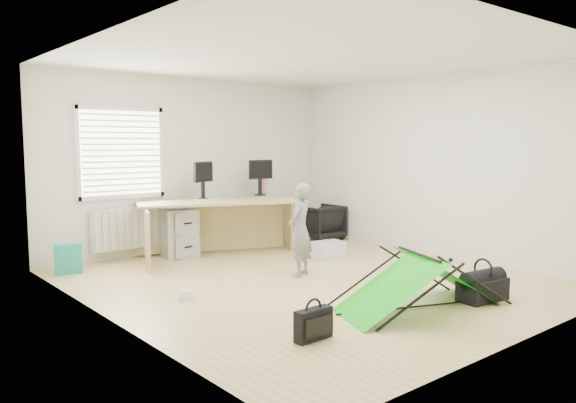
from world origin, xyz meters
TOP-DOWN VIEW (x-y plane):
  - ground at (0.00, 0.00)m, footprint 5.50×5.50m
  - back_wall at (0.00, 2.75)m, footprint 5.00×0.02m
  - window at (-1.20, 2.71)m, footprint 1.20×0.06m
  - radiator at (-1.20, 2.67)m, footprint 1.00×0.12m
  - desk at (0.00, 1.94)m, footprint 2.56×1.63m
  - filing_cabinet at (-0.50, 2.39)m, footprint 0.58×0.70m
  - monitor_left at (-0.11, 2.28)m, footprint 0.44×0.26m
  - monitor_right at (0.97, 2.28)m, footprint 0.45×0.11m
  - keyboard at (-0.08, 2.19)m, footprint 0.40×0.16m
  - thermos at (1.07, 2.29)m, footprint 0.08×0.08m
  - office_chair at (2.12, 2.05)m, footprint 0.68×0.70m
  - person at (0.08, 0.25)m, footprint 0.52×0.45m
  - kite at (0.09, -1.57)m, footprint 1.99×1.42m
  - storage_crate at (1.11, 0.81)m, footprint 0.48×0.36m
  - tote_bag at (-2.15, 2.28)m, footprint 0.36×0.22m
  - laptop_bag at (-1.37, -1.58)m, footprint 0.37×0.12m
  - white_box at (-1.60, 0.20)m, footprint 0.11×0.11m
  - duffel_bag at (0.85, -1.85)m, footprint 0.58×0.34m

SIDE VIEW (x-z plane):
  - ground at x=0.00m, z-range 0.00..0.00m
  - white_box at x=-1.60m, z-range 0.00..0.11m
  - duffel_bag at x=0.85m, z-range 0.00..0.24m
  - storage_crate at x=1.11m, z-range 0.00..0.25m
  - laptop_bag at x=-1.37m, z-range 0.00..0.28m
  - tote_bag at x=-2.15m, z-range 0.00..0.39m
  - kite at x=0.09m, z-range 0.00..0.56m
  - office_chair at x=2.12m, z-range 0.00..0.62m
  - filing_cabinet at x=-0.50m, z-range 0.00..0.72m
  - desk at x=0.00m, z-range 0.00..0.83m
  - radiator at x=-1.20m, z-range 0.15..0.75m
  - person at x=0.08m, z-range 0.00..1.19m
  - keyboard at x=-0.08m, z-range 0.83..0.85m
  - thermos at x=1.07m, z-range 0.83..1.11m
  - monitor_left at x=-0.11m, z-range 0.83..1.26m
  - monitor_right at x=0.97m, z-range 0.83..1.26m
  - back_wall at x=0.00m, z-range 0.00..2.70m
  - window at x=-1.20m, z-range 0.95..2.15m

